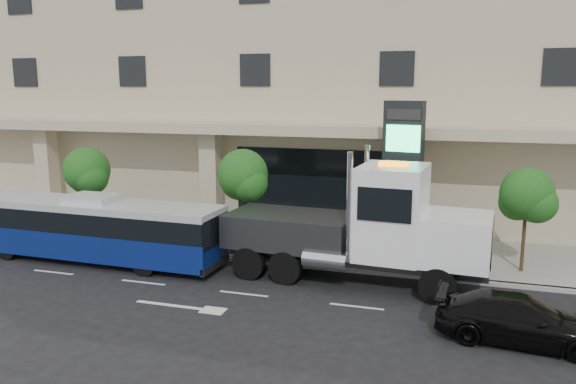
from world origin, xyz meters
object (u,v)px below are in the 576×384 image
(black_sedan, at_px, (520,319))
(signage_pylon, at_px, (402,178))
(city_bus, at_px, (94,228))
(tow_truck, at_px, (365,229))

(black_sedan, relative_size, signage_pylon, 0.72)
(city_bus, xyz_separation_m, signage_pylon, (12.05, 4.19, 2.00))
(tow_truck, bearing_deg, city_bus, -172.29)
(city_bus, relative_size, signage_pylon, 1.73)
(city_bus, xyz_separation_m, tow_truck, (11.10, 0.71, 0.62))
(black_sedan, bearing_deg, city_bus, 84.36)
(black_sedan, xyz_separation_m, signage_pylon, (-4.10, 7.15, 2.76))
(city_bus, height_order, black_sedan, city_bus)
(signage_pylon, bearing_deg, black_sedan, -47.97)
(city_bus, xyz_separation_m, black_sedan, (16.15, -2.96, -0.76))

